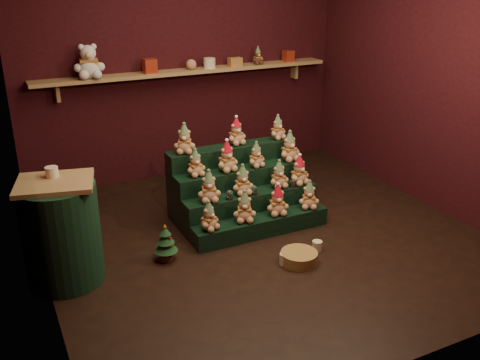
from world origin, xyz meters
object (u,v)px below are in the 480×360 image
snow_globe_a (229,195)px  white_bear (88,57)px  mug_right (317,246)px  mug_left (285,259)px  snow_globe_b (254,190)px  brown_bear (258,56)px  mini_christmas_tree (166,243)px  wicker_basket (299,257)px  riser_tier_front (261,226)px  snow_globe_c (293,183)px  side_table (61,232)px

snow_globe_a → white_bear: white_bear is taller
snow_globe_a → mug_right: (0.58, -0.68, -0.36)m
mug_left → mug_right: size_ratio=1.10×
snow_globe_a → snow_globe_b: bearing=0.0°
brown_bear → snow_globe_a: bearing=-125.3°
mini_christmas_tree → mug_left: mini_christmas_tree is taller
snow_globe_a → mug_right: snow_globe_a is taller
wicker_basket → white_bear: (-1.20, 2.42, 1.50)m
mug_right → white_bear: 3.12m
snow_globe_a → mug_right: size_ratio=1.03×
riser_tier_front → white_bear: white_bear is taller
mug_left → wicker_basket: same height
mini_christmas_tree → mug_right: size_ratio=3.87×
snow_globe_b → mug_left: 0.84m
white_bear → brown_bear: bearing=8.0°
snow_globe_c → riser_tier_front: bearing=-160.2°
mini_christmas_tree → white_bear: (-0.16, 1.86, 1.37)m
snow_globe_c → brown_bear: bearing=74.7°
snow_globe_b → mug_right: snow_globe_b is taller
side_table → mug_left: bearing=-5.0°
snow_globe_b → snow_globe_c: (0.44, -0.00, -0.00)m
snow_globe_c → side_table: bearing=-175.7°
brown_bear → mug_left: bearing=-112.1°
snow_globe_a → snow_globe_b: (0.27, 0.00, -0.00)m
snow_globe_a → wicker_basket: (0.31, -0.79, -0.36)m
snow_globe_a → mug_right: bearing=-49.5°
side_table → mini_christmas_tree: size_ratio=2.48×
mini_christmas_tree → wicker_basket: 1.19m
snow_globe_a → mini_christmas_tree: size_ratio=0.27×
snow_globe_c → mug_left: snow_globe_c is taller
side_table → brown_bear: 3.43m
wicker_basket → white_bear: 3.09m
mini_christmas_tree → mug_right: bearing=-18.8°
side_table → snow_globe_b: bearing=18.7°
riser_tier_front → white_bear: (-1.16, 1.79, 1.46)m
riser_tier_front → side_table: side_table is taller
white_bear → side_table: bearing=-102.9°
side_table → white_bear: bearing=82.5°
snow_globe_a → mini_christmas_tree: bearing=-162.5°
riser_tier_front → snow_globe_a: bearing=148.9°
snow_globe_b → snow_globe_c: snow_globe_b is taller
riser_tier_front → snow_globe_c: (0.45, 0.16, 0.32)m
side_table → snow_globe_c: bearing=17.7°
snow_globe_b → brown_bear: bearing=61.4°
side_table → mug_right: 2.25m
snow_globe_c → brown_bear: size_ratio=0.43×
mug_right → brown_bear: bearing=75.8°
riser_tier_front → brown_bear: (0.89, 1.79, 1.33)m
mini_christmas_tree → brown_bear: (1.89, 1.86, 1.25)m
mug_left → snow_globe_a: bearing=103.7°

